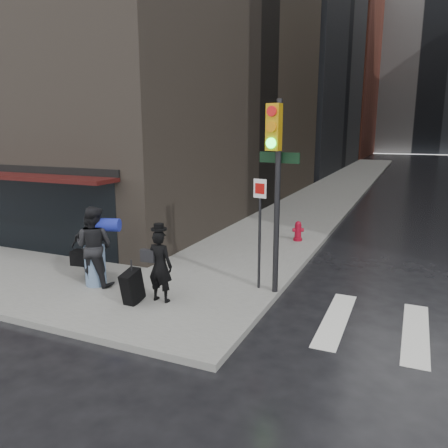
# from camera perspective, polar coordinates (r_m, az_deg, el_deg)

# --- Properties ---
(ground) EXTENTS (140.00, 140.00, 0.00)m
(ground) POSITION_cam_1_polar(r_m,az_deg,el_deg) (10.23, -6.69, -11.09)
(ground) COLOR black
(ground) RESTS_ON ground
(sidewalk_left) EXTENTS (4.00, 50.00, 0.15)m
(sidewalk_left) POSITION_cam_1_polar(r_m,az_deg,el_deg) (35.62, 15.81, 5.43)
(sidewalk_left) COLOR slate
(sidewalk_left) RESTS_ON ground
(bldg_left_mid) EXTENTS (22.00, 24.00, 34.00)m
(bldg_left_mid) POSITION_cam_1_polar(r_m,az_deg,el_deg) (51.06, 2.73, 26.98)
(bldg_left_mid) COLOR slate
(bldg_left_mid) RESTS_ON ground
(bldg_left_far) EXTENTS (22.00, 20.00, 26.00)m
(bldg_left_far) POSITION_cam_1_polar(r_m,az_deg,el_deg) (72.85, 9.87, 19.18)
(bldg_left_far) COLOR #5B281F
(bldg_left_far) RESTS_ON ground
(bldg_distant) EXTENTS (40.00, 12.00, 32.00)m
(bldg_distant) POSITION_cam_1_polar(r_m,az_deg,el_deg) (86.91, 25.70, 19.05)
(bldg_distant) COLOR slate
(bldg_distant) RESTS_ON ground
(storefront) EXTENTS (8.40, 1.11, 2.83)m
(storefront) POSITION_cam_1_polar(r_m,az_deg,el_deg) (15.62, -25.93, 2.88)
(storefront) COLOR black
(storefront) RESTS_ON ground
(man_overcoat) EXTENTS (0.96, 0.92, 1.87)m
(man_overcoat) POSITION_cam_1_polar(r_m,az_deg,el_deg) (10.11, -9.10, -5.83)
(man_overcoat) COLOR black
(man_overcoat) RESTS_ON ground
(man_jeans) EXTENTS (1.48, 0.89, 2.04)m
(man_jeans) POSITION_cam_1_polar(r_m,az_deg,el_deg) (11.46, -16.61, -2.76)
(man_jeans) COLOR black
(man_jeans) RESTS_ON ground
(man_greycoat) EXTENTS (1.08, 0.78, 1.70)m
(man_greycoat) POSITION_cam_1_polar(r_m,az_deg,el_deg) (12.12, -17.02, -2.81)
(man_greycoat) COLOR black
(man_greycoat) RESTS_ON ground
(traffic_light) EXTENTS (1.13, 0.60, 4.56)m
(traffic_light) POSITION_cam_1_polar(r_m,az_deg,el_deg) (10.15, 6.58, 6.83)
(traffic_light) COLOR black
(traffic_light) RESTS_ON ground
(fire_hydrant) EXTENTS (0.41, 0.31, 0.71)m
(fire_hydrant) POSITION_cam_1_polar(r_m,az_deg,el_deg) (15.75, 9.64, -1.02)
(fire_hydrant) COLOR maroon
(fire_hydrant) RESTS_ON ground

